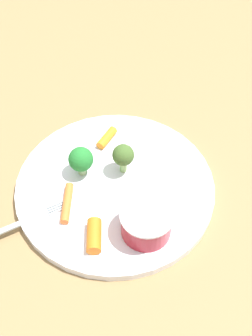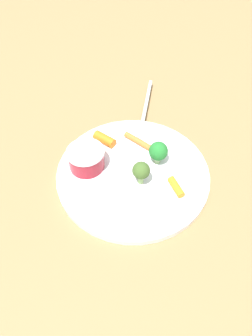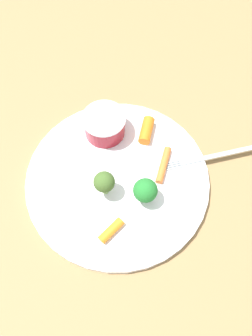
# 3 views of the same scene
# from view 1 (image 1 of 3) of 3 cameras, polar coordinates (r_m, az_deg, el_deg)

# --- Properties ---
(ground_plane) EXTENTS (2.40, 2.40, 0.00)m
(ground_plane) POSITION_cam_1_polar(r_m,az_deg,el_deg) (0.58, -1.45, -2.87)
(ground_plane) COLOR olive
(plate) EXTENTS (0.26, 0.26, 0.01)m
(plate) POSITION_cam_1_polar(r_m,az_deg,el_deg) (0.57, -1.46, -2.51)
(plate) COLOR white
(plate) RESTS_ON ground_plane
(sauce_cup) EXTENTS (0.06, 0.06, 0.04)m
(sauce_cup) POSITION_cam_1_polar(r_m,az_deg,el_deg) (0.51, 2.72, -7.22)
(sauce_cup) COLOR maroon
(sauce_cup) RESTS_ON plate
(broccoli_floret_0) EXTENTS (0.03, 0.03, 0.05)m
(broccoli_floret_0) POSITION_cam_1_polar(r_m,az_deg,el_deg) (0.56, 0.03, 1.50)
(broccoli_floret_0) COLOR #8BB569
(broccoli_floret_0) RESTS_ON plate
(broccoli_floret_1) EXTENTS (0.03, 0.03, 0.04)m
(broccoli_floret_1) POSITION_cam_1_polar(r_m,az_deg,el_deg) (0.56, -5.79, 1.42)
(broccoli_floret_1) COLOR #87A971
(broccoli_floret_1) RESTS_ON plate
(carrot_stick_0) EXTENTS (0.04, 0.02, 0.01)m
(carrot_stick_0) POSITION_cam_1_polar(r_m,az_deg,el_deg) (0.61, -2.57, 4.04)
(carrot_stick_0) COLOR orange
(carrot_stick_0) RESTS_ON plate
(carrot_stick_1) EXTENTS (0.06, 0.03, 0.01)m
(carrot_stick_1) POSITION_cam_1_polar(r_m,az_deg,el_deg) (0.55, -7.84, -4.63)
(carrot_stick_1) COLOR orange
(carrot_stick_1) RESTS_ON plate
(carrot_stick_2) EXTENTS (0.05, 0.03, 0.02)m
(carrot_stick_2) POSITION_cam_1_polar(r_m,az_deg,el_deg) (0.51, -4.26, -8.96)
(carrot_stick_2) COLOR orange
(carrot_stick_2) RESTS_ON plate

